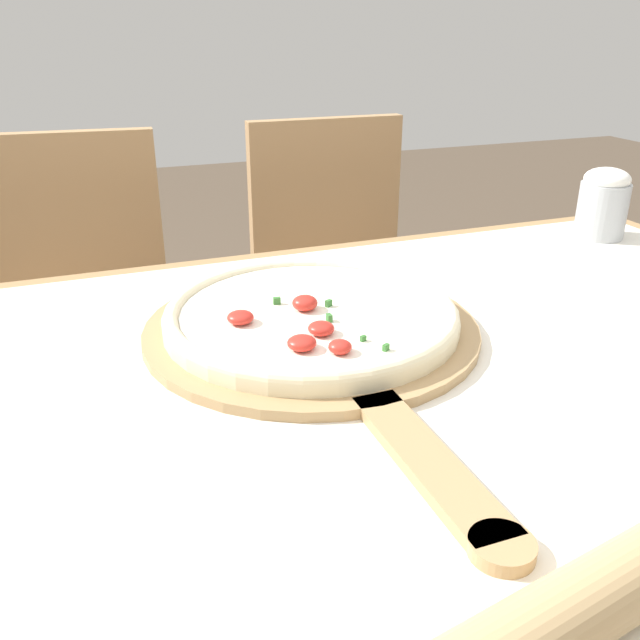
# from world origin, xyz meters

# --- Properties ---
(dining_table) EXTENTS (1.49, 0.92, 0.74)m
(dining_table) POSITION_xyz_m (0.00, 0.00, 0.65)
(dining_table) COLOR #A87F51
(dining_table) RESTS_ON ground_plane
(towel_cloth) EXTENTS (1.41, 0.84, 0.00)m
(towel_cloth) POSITION_xyz_m (0.00, 0.00, 0.75)
(towel_cloth) COLOR white
(towel_cloth) RESTS_ON dining_table
(pizza_peel) EXTENTS (0.41, 0.63, 0.01)m
(pizza_peel) POSITION_xyz_m (-0.01, 0.10, 0.76)
(pizza_peel) COLOR tan
(pizza_peel) RESTS_ON towel_cloth
(pizza) EXTENTS (0.36, 0.36, 0.04)m
(pizza) POSITION_xyz_m (-0.01, 0.12, 0.77)
(pizza) COLOR beige
(pizza) RESTS_ON pizza_peel
(rolling_pin) EXTENTS (0.47, 0.12, 0.05)m
(rolling_pin) POSITION_xyz_m (-0.04, -0.36, 0.77)
(rolling_pin) COLOR tan
(rolling_pin) RESTS_ON towel_cloth
(chair_left) EXTENTS (0.44, 0.44, 0.89)m
(chair_left) POSITION_xyz_m (-0.28, 0.85, 0.52)
(chair_left) COLOR tan
(chair_left) RESTS_ON ground_plane
(chair_right) EXTENTS (0.41, 0.41, 0.89)m
(chair_right) POSITION_xyz_m (0.32, 0.85, 0.52)
(chair_right) COLOR tan
(chair_right) RESTS_ON ground_plane
(flour_cup) EXTENTS (0.08, 0.08, 0.12)m
(flour_cup) POSITION_xyz_m (0.60, 0.32, 0.81)
(flour_cup) COLOR #B2B7BC
(flour_cup) RESTS_ON towel_cloth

